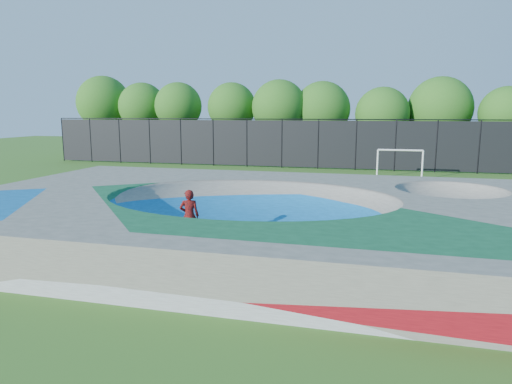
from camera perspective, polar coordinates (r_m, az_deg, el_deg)
ground at (r=17.32m, az=-0.74°, el=-5.33°), size 120.00×120.00×0.00m
skate_deck at (r=17.14m, az=-0.74°, el=-2.91°), size 22.00×14.00×1.50m
skater at (r=16.32m, az=-8.33°, el=-2.97°), size 0.80×0.64×1.89m
skateboard at (r=16.54m, az=-8.25°, el=-6.08°), size 0.80×0.51×0.05m
soccer_goal at (r=33.05m, az=17.56°, el=4.03°), size 3.10×0.12×2.04m
fence at (r=37.46m, az=7.78°, el=6.08°), size 48.09×0.09×4.04m
treeline at (r=42.95m, az=5.24°, el=10.37°), size 51.83×7.12×8.32m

